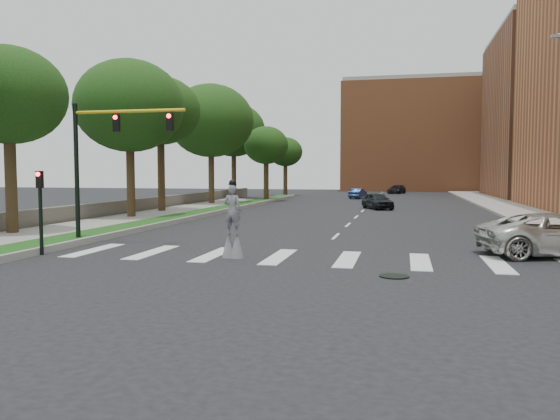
# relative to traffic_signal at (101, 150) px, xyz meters

# --- Properties ---
(ground_plane) EXTENTS (160.00, 160.00, 0.00)m
(ground_plane) POSITION_rel_traffic_signal_xyz_m (9.78, -3.00, -4.15)
(ground_plane) COLOR black
(ground_plane) RESTS_ON ground
(grass_median) EXTENTS (2.00, 60.00, 0.25)m
(grass_median) POSITION_rel_traffic_signal_xyz_m (-1.72, 17.00, -4.03)
(grass_median) COLOR #164513
(grass_median) RESTS_ON ground
(median_curb) EXTENTS (0.20, 60.00, 0.28)m
(median_curb) POSITION_rel_traffic_signal_xyz_m (-0.67, 17.00, -4.01)
(median_curb) COLOR #979792
(median_curb) RESTS_ON ground
(sidewalk_left) EXTENTS (4.00, 60.00, 0.18)m
(sidewalk_left) POSITION_rel_traffic_signal_xyz_m (-4.72, 7.00, -4.06)
(sidewalk_left) COLOR gray
(sidewalk_left) RESTS_ON ground
(sidewalk_right) EXTENTS (5.00, 90.00, 0.18)m
(sidewalk_right) POSITION_rel_traffic_signal_xyz_m (22.28, 22.00, -4.06)
(sidewalk_right) COLOR gray
(sidewalk_right) RESTS_ON ground
(stone_wall) EXTENTS (0.50, 56.00, 1.10)m
(stone_wall) POSITION_rel_traffic_signal_xyz_m (-7.22, 19.00, -3.60)
(stone_wall) COLOR #5D5750
(stone_wall) RESTS_ON ground
(manhole) EXTENTS (0.90, 0.90, 0.04)m
(manhole) POSITION_rel_traffic_signal_xyz_m (12.78, -5.00, -4.13)
(manhole) COLOR black
(manhole) RESTS_ON ground
(building_backdrop) EXTENTS (26.00, 14.00, 18.00)m
(building_backdrop) POSITION_rel_traffic_signal_xyz_m (15.78, 75.00, 4.85)
(building_backdrop) COLOR #BA663A
(building_backdrop) RESTS_ON ground
(traffic_signal) EXTENTS (5.30, 0.23, 6.20)m
(traffic_signal) POSITION_rel_traffic_signal_xyz_m (0.00, 0.00, 0.00)
(traffic_signal) COLOR black
(traffic_signal) RESTS_ON ground
(secondary_signal) EXTENTS (0.25, 0.21, 3.23)m
(secondary_signal) POSITION_rel_traffic_signal_xyz_m (-0.52, -3.50, -2.20)
(secondary_signal) COLOR black
(secondary_signal) RESTS_ON ground
(stilt_performer) EXTENTS (0.84, 0.56, 2.91)m
(stilt_performer) POSITION_rel_traffic_signal_xyz_m (6.86, -2.55, -2.97)
(stilt_performer) COLOR #382716
(stilt_performer) RESTS_ON ground
(suv_crossing) EXTENTS (6.30, 3.86, 1.63)m
(suv_crossing) POSITION_rel_traffic_signal_xyz_m (18.78, 0.49, -3.34)
(suv_crossing) COLOR beige
(suv_crossing) RESTS_ON ground
(car_near) EXTENTS (3.25, 4.51, 1.43)m
(car_near) POSITION_rel_traffic_signal_xyz_m (10.84, 25.61, -3.44)
(car_near) COLOR black
(car_near) RESTS_ON ground
(car_mid) EXTENTS (2.01, 3.89, 1.22)m
(car_mid) POSITION_rel_traffic_signal_xyz_m (7.71, 43.77, -3.54)
(car_mid) COLOR navy
(car_mid) RESTS_ON ground
(car_far) EXTENTS (3.04, 4.71, 1.27)m
(car_far) POSITION_rel_traffic_signal_xyz_m (12.05, 59.90, -3.52)
(car_far) COLOR black
(car_far) RESTS_ON ground
(tree_1) EXTENTS (5.64, 5.64, 9.34)m
(tree_1) POSITION_rel_traffic_signal_xyz_m (-5.96, 1.65, 2.75)
(tree_1) COLOR #382716
(tree_1) RESTS_ON ground
(tree_2) EXTENTS (7.25, 7.25, 10.67)m
(tree_2) POSITION_rel_traffic_signal_xyz_m (-4.94, 11.89, 3.42)
(tree_2) COLOR #382716
(tree_2) RESTS_ON ground
(tree_3) EXTENTS (6.16, 6.16, 10.51)m
(tree_3) POSITION_rel_traffic_signal_xyz_m (-5.34, 17.53, 3.69)
(tree_3) COLOR #382716
(tree_3) RESTS_ON ground
(tree_4) EXTENTS (8.22, 8.22, 11.58)m
(tree_4) POSITION_rel_traffic_signal_xyz_m (-5.10, 28.17, 3.91)
(tree_4) COLOR #382716
(tree_4) RESTS_ON ground
(tree_5) EXTENTS (7.37, 7.37, 11.23)m
(tree_5) POSITION_rel_traffic_signal_xyz_m (-6.51, 39.77, 3.92)
(tree_5) COLOR #382716
(tree_5) RESTS_ON ground
(tree_6) EXTENTS (4.81, 4.81, 8.11)m
(tree_6) POSITION_rel_traffic_signal_xyz_m (-1.56, 35.71, 1.86)
(tree_6) COLOR #382716
(tree_6) RESTS_ON ground
(tree_7) EXTENTS (4.59, 4.59, 7.82)m
(tree_7) POSITION_rel_traffic_signal_xyz_m (-2.48, 49.80, 1.66)
(tree_7) COLOR #382716
(tree_7) RESTS_ON ground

